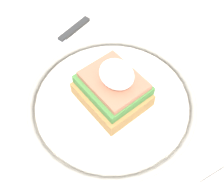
% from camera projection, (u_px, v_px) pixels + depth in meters
% --- Properties ---
extents(dining_table, '(1.02, 0.72, 0.77)m').
position_uv_depth(dining_table, '(141.00, 139.00, 0.55)').
color(dining_table, beige).
rests_on(dining_table, ground_plane).
extents(plate, '(0.26, 0.26, 0.02)m').
position_uv_depth(plate, '(112.00, 101.00, 0.44)').
color(plate, silver).
rests_on(plate, dining_table).
extents(sandwich, '(0.10, 0.09, 0.08)m').
position_uv_depth(sandwich, '(113.00, 87.00, 0.41)').
color(sandwich, '#9E703D').
rests_on(sandwich, plate).
extents(knife, '(0.05, 0.18, 0.01)m').
position_uv_depth(knife, '(61.00, 40.00, 0.52)').
color(knife, '#2D2D2D').
rests_on(knife, dining_table).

